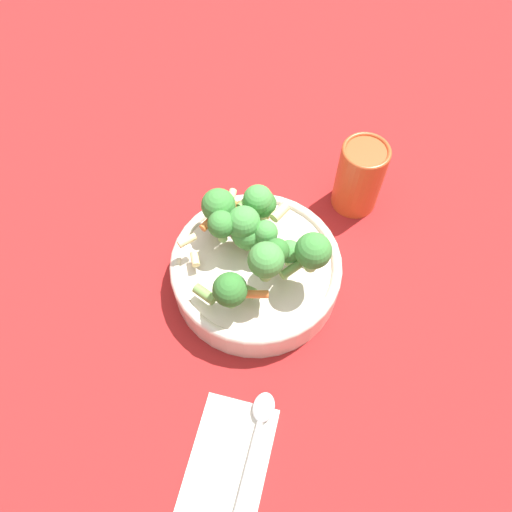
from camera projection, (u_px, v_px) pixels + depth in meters
ground_plane at (256, 280)px, 0.69m from camera, size 3.00×3.00×0.00m
bowl at (256, 270)px, 0.67m from camera, size 0.23×0.23×0.05m
pasta_salad at (254, 235)px, 0.61m from camera, size 0.19×0.18×0.09m
cup at (360, 176)px, 0.71m from camera, size 0.07×0.07×0.11m
napkin at (230, 460)px, 0.57m from camera, size 0.10×0.15×0.01m
spoon at (254, 444)px, 0.57m from camera, size 0.04×0.19×0.01m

